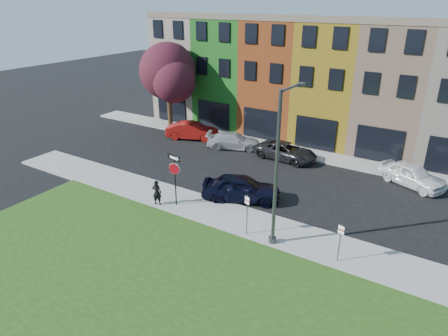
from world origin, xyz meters
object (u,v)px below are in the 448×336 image
Objects in this scene: sedan_near at (241,188)px; man at (157,192)px; street_lamp at (278,170)px; stop_sign at (174,170)px.

man is at bearing 107.09° from sedan_near.
sedan_near is at bearing 142.64° from street_lamp.
street_lamp is at bearing -153.74° from sedan_near.
street_lamp is (3.83, -3.19, 3.29)m from sedan_near.
stop_sign is at bearing 110.21° from sedan_near.
street_lamp reaches higher than man.
street_lamp is (7.74, 0.21, 3.20)m from man.
sedan_near is at bearing 54.55° from stop_sign.
stop_sign is at bearing -169.55° from man.
man is 5.19m from sedan_near.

